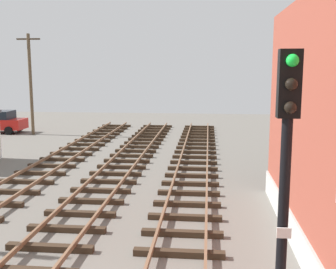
# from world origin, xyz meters

# --- Properties ---
(signal_mast) EXTENTS (0.36, 0.40, 5.36)m
(signal_mast) POSITION_xyz_m (3.49, 0.41, 3.36)
(signal_mast) COLOR black
(signal_mast) RESTS_ON ground
(utility_pole_far) EXTENTS (1.80, 0.24, 7.62)m
(utility_pole_far) POSITION_xyz_m (-11.29, 23.89, 4.00)
(utility_pole_far) COLOR brown
(utility_pole_far) RESTS_ON ground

